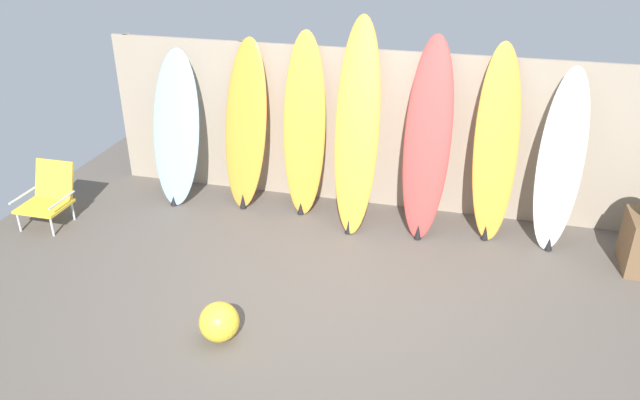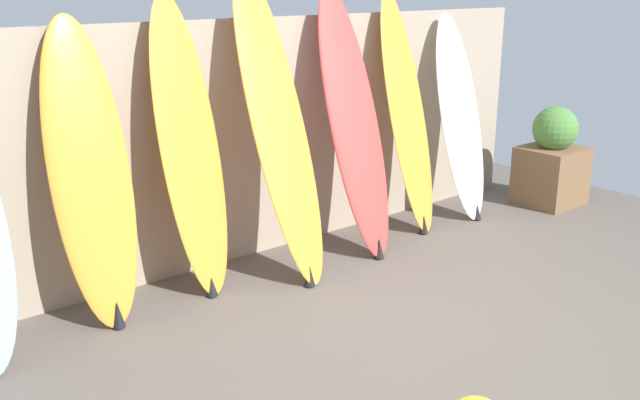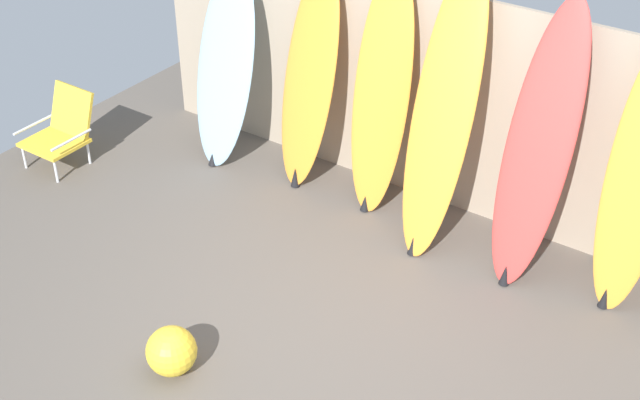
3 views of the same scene
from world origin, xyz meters
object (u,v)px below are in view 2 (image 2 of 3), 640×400
(surfboard_orange_1, at_px, (91,176))
(planter_box, at_px, (552,161))
(surfboard_red_4, at_px, (354,124))
(surfboard_white_6, at_px, (460,118))
(surfboard_orange_2, at_px, (190,151))
(surfboard_orange_5, at_px, (408,116))
(surfboard_orange_3, at_px, (279,128))

(surfboard_orange_1, bearing_deg, planter_box, -5.72)
(surfboard_red_4, height_order, surfboard_white_6, surfboard_red_4)
(surfboard_orange_2, xyz_separation_m, surfboard_red_4, (1.35, -0.12, 0.02))
(surfboard_orange_1, xyz_separation_m, surfboard_orange_5, (2.72, -0.02, 0.04))
(surfboard_orange_3, bearing_deg, surfboard_orange_1, 173.29)
(surfboard_white_6, bearing_deg, surfboard_orange_1, 178.90)
(surfboard_orange_2, height_order, surfboard_red_4, surfboard_red_4)
(surfboard_orange_1, relative_size, surfboard_red_4, 0.93)
(surfboard_orange_1, relative_size, surfboard_orange_2, 0.94)
(surfboard_orange_5, height_order, planter_box, surfboard_orange_5)
(surfboard_orange_5, bearing_deg, surfboard_red_4, -171.98)
(surfboard_orange_1, relative_size, surfboard_orange_5, 0.95)
(surfboard_orange_2, bearing_deg, surfboard_red_4, -5.13)
(surfboard_orange_3, distance_m, surfboard_red_4, 0.74)
(surfboard_white_6, distance_m, planter_box, 1.11)
(surfboard_orange_2, relative_size, surfboard_orange_5, 1.01)
(surfboard_orange_1, distance_m, surfboard_orange_2, 0.69)
(surfboard_orange_2, distance_m, surfboard_orange_5, 2.03)
(surfboard_red_4, bearing_deg, surfboard_white_6, 2.47)
(surfboard_red_4, bearing_deg, planter_box, -7.77)
(surfboard_orange_1, xyz_separation_m, planter_box, (4.29, -0.43, -0.51))
(surfboard_orange_5, distance_m, surfboard_white_6, 0.64)
(surfboard_orange_2, bearing_deg, surfboard_orange_5, -0.69)
(surfboard_orange_2, xyz_separation_m, planter_box, (3.61, -0.43, -0.57))
(surfboard_white_6, bearing_deg, surfboard_orange_3, -177.53)
(surfboard_orange_1, relative_size, planter_box, 2.01)
(surfboard_orange_1, height_order, surfboard_red_4, surfboard_red_4)
(surfboard_orange_3, bearing_deg, surfboard_orange_2, 166.07)
(surfboard_red_4, xyz_separation_m, surfboard_orange_5, (0.68, 0.10, -0.03))
(surfboard_orange_3, xyz_separation_m, surfboard_red_4, (0.73, 0.03, -0.07))
(surfboard_white_6, bearing_deg, surfboard_orange_2, 178.62)
(surfboard_white_6, height_order, planter_box, surfboard_white_6)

